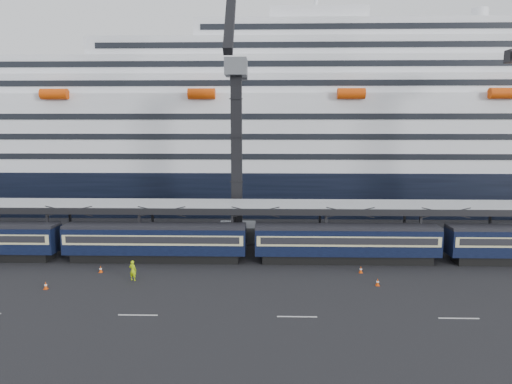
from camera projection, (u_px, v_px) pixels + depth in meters
ground at (463, 298)px, 37.71m from camera, size 260.00×260.00×0.00m
train at (379, 242)px, 47.39m from camera, size 133.05×3.00×4.05m
canopy at (413, 206)px, 50.79m from camera, size 130.00×6.25×5.53m
cruise_ship at (352, 136)px, 81.44m from camera, size 214.09×28.84×34.00m
crane_dark_near at (236, 144)px, 54.86m from camera, size 4.50×17.75×35.08m
worker at (133, 270)px, 41.96m from camera, size 0.79×0.63×1.90m
traffic_cone_a at (46, 285)px, 39.83m from camera, size 0.35×0.35×0.70m
traffic_cone_b at (101, 269)px, 44.34m from camera, size 0.35×0.35×0.69m
traffic_cone_c at (378, 282)px, 40.67m from camera, size 0.35×0.35×0.69m
traffic_cone_d at (361, 269)px, 44.23m from camera, size 0.34×0.34×0.69m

